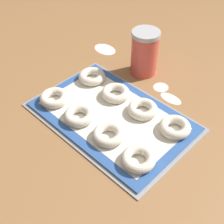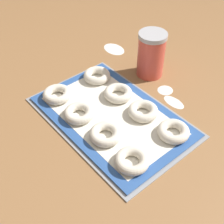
{
  "view_description": "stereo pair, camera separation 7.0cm",
  "coord_description": "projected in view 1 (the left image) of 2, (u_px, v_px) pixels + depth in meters",
  "views": [
    {
      "loc": [
        0.51,
        -0.54,
        0.74
      ],
      "look_at": [
        -0.01,
        -0.01,
        0.03
      ],
      "focal_mm": 50.0,
      "sensor_mm": 36.0,
      "label": 1
    },
    {
      "loc": [
        0.56,
        -0.49,
        0.74
      ],
      "look_at": [
        -0.01,
        -0.01,
        0.03
      ],
      "focal_mm": 50.0,
      "sensor_mm": 36.0,
      "label": 2
    }
  ],
  "objects": [
    {
      "name": "bagel_front_mid_right",
      "position": [
        109.0,
        135.0,
        0.96
      ],
      "size": [
        0.1,
        0.1,
        0.03
      ],
      "color": "silver",
      "rests_on": "baking_mat"
    },
    {
      "name": "bagel_front_far_right",
      "position": [
        138.0,
        159.0,
        0.89
      ],
      "size": [
        0.1,
        0.1,
        0.03
      ],
      "color": "silver",
      "rests_on": "baking_mat"
    },
    {
      "name": "bagel_front_mid_left",
      "position": [
        79.0,
        115.0,
        1.02
      ],
      "size": [
        0.1,
        0.1,
        0.03
      ],
      "color": "silver",
      "rests_on": "baking_mat"
    },
    {
      "name": "baking_mat",
      "position": [
        112.0,
        116.0,
        1.05
      ],
      "size": [
        0.52,
        0.33,
        0.0
      ],
      "color": "#2D569E",
      "rests_on": "baking_tray"
    },
    {
      "name": "bagel_back_mid_left",
      "position": [
        116.0,
        93.0,
        1.11
      ],
      "size": [
        0.1,
        0.1,
        0.03
      ],
      "color": "silver",
      "rests_on": "baking_mat"
    },
    {
      "name": "flour_patch_side",
      "position": [
        161.0,
        87.0,
        1.17
      ],
      "size": [
        0.06,
        0.06,
        0.0
      ],
      "color": "white",
      "rests_on": "ground_plane"
    },
    {
      "name": "bagel_back_mid_right",
      "position": [
        143.0,
        109.0,
        1.05
      ],
      "size": [
        0.1,
        0.1,
        0.03
      ],
      "color": "silver",
      "rests_on": "baking_mat"
    },
    {
      "name": "bagel_front_far_left",
      "position": [
        54.0,
        98.0,
        1.09
      ],
      "size": [
        0.1,
        0.1,
        0.03
      ],
      "color": "silver",
      "rests_on": "baking_mat"
    },
    {
      "name": "bagel_back_far_right",
      "position": [
        175.0,
        127.0,
        0.99
      ],
      "size": [
        0.1,
        0.1,
        0.03
      ],
      "color": "silver",
      "rests_on": "baking_mat"
    },
    {
      "name": "baking_tray",
      "position": [
        112.0,
        117.0,
        1.05
      ],
      "size": [
        0.54,
        0.36,
        0.01
      ],
      "color": "#93969B",
      "rests_on": "ground_plane"
    },
    {
      "name": "flour_patch_near",
      "position": [
        171.0,
        98.0,
        1.12
      ],
      "size": [
        0.09,
        0.04,
        0.0
      ],
      "color": "white",
      "rests_on": "ground_plane"
    },
    {
      "name": "flour_patch_far",
      "position": [
        105.0,
        49.0,
        1.36
      ],
      "size": [
        0.11,
        0.07,
        0.0
      ],
      "color": "white",
      "rests_on": "ground_plane"
    },
    {
      "name": "bagel_back_far_left",
      "position": [
        92.0,
        77.0,
        1.18
      ],
      "size": [
        0.1,
        0.1,
        0.03
      ],
      "color": "silver",
      "rests_on": "baking_mat"
    },
    {
      "name": "flour_canister",
      "position": [
        144.0,
        52.0,
        1.18
      ],
      "size": [
        0.11,
        0.11,
        0.18
      ],
      "color": "#DB4C3D",
      "rests_on": "ground_plane"
    },
    {
      "name": "ground_plane",
      "position": [
        116.0,
        118.0,
        1.05
      ],
      "size": [
        2.8,
        2.8,
        0.0
      ],
      "primitive_type": "plane",
      "color": "olive"
    }
  ]
}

